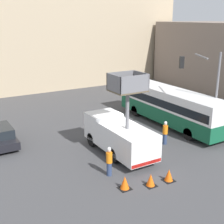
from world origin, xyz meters
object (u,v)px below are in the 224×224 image
utility_truck (119,134)px  traffic_cone_mid_road (125,183)px  traffic_cone_far_side (151,180)px  parked_car_curbside (0,136)px  city_bus (170,104)px  traffic_cone_near_truck (169,175)px  road_worker_near_truck (109,161)px  traffic_light_pole (205,82)px  road_worker_directing (165,133)px

utility_truck → traffic_cone_mid_road: utility_truck is taller
traffic_cone_far_side → utility_truck: bearing=80.7°
traffic_cone_far_side → parked_car_curbside: 12.20m
city_bus → parked_car_curbside: 14.38m
traffic_cone_near_truck → traffic_cone_mid_road: traffic_cone_mid_road is taller
traffic_cone_mid_road → parked_car_curbside: (-4.68, 10.06, 0.40)m
city_bus → traffic_cone_near_truck: (-6.64, -7.77, -1.53)m
utility_truck → road_worker_near_truck: utility_truck is taller
city_bus → traffic_cone_mid_road: city_bus is taller
road_worker_near_truck → utility_truck: bearing=-83.8°
utility_truck → traffic_light_pole: traffic_light_pole is taller
utility_truck → city_bus: utility_truck is taller
city_bus → traffic_cone_far_side: 11.13m
road_worker_directing → parked_car_curbside: 12.46m
traffic_light_pole → traffic_cone_far_side: bearing=-153.4°
road_worker_directing → traffic_cone_mid_road: road_worker_directing is taller
traffic_light_pole → parked_car_curbside: size_ratio=1.43×
city_bus → traffic_light_pole: 4.42m
road_worker_directing → traffic_light_pole: bearing=-51.0°
parked_car_curbside → traffic_light_pole: bearing=-24.0°
traffic_light_pole → traffic_cone_mid_road: traffic_light_pole is taller
city_bus → utility_truck: bearing=119.8°
city_bus → road_worker_near_truck: bearing=127.1°
traffic_cone_far_side → road_worker_near_truck: bearing=122.0°
traffic_light_pole → road_worker_near_truck: 10.47m
traffic_cone_near_truck → traffic_cone_far_side: size_ratio=1.01×
utility_truck → traffic_light_pole: 8.09m
utility_truck → road_worker_directing: utility_truck is taller
road_worker_directing → utility_truck: bearing=127.7°
city_bus → road_worker_near_truck: 10.83m
road_worker_near_truck → traffic_light_pole: bearing=-120.7°
road_worker_near_truck → parked_car_curbside: bearing=-11.8°
traffic_cone_near_truck → parked_car_curbside: bearing=124.8°
traffic_cone_far_side → parked_car_curbside: (-6.13, 10.54, 0.42)m
traffic_light_pole → traffic_cone_mid_road: size_ratio=8.74×
utility_truck → traffic_cone_mid_road: bearing=-117.8°
parked_car_curbside → road_worker_directing: bearing=-29.8°
traffic_light_pole → road_worker_directing: bearing=176.4°
road_worker_directing → traffic_cone_mid_road: bearing=164.9°
road_worker_near_truck → traffic_cone_mid_road: (-0.03, -1.80, -0.57)m
traffic_cone_far_side → road_worker_directing: bearing=42.9°
traffic_light_pole → traffic_cone_mid_road: bearing=-159.4°
traffic_cone_near_truck → road_worker_directing: bearing=52.5°
utility_truck → road_worker_directing: size_ratio=3.53×
parked_car_curbside → traffic_cone_near_truck: bearing=-55.2°
traffic_cone_mid_road → parked_car_curbside: size_ratio=0.16×
road_worker_near_truck → traffic_cone_mid_road: size_ratio=2.42×
traffic_cone_mid_road → city_bus: bearing=37.5°
city_bus → traffic_cone_near_truck: size_ratio=15.93×
parked_car_curbside → traffic_cone_mid_road: bearing=-65.1°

